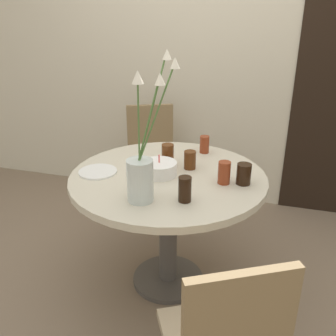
{
  "coord_description": "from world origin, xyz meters",
  "views": [
    {
      "loc": [
        0.55,
        -1.85,
        1.62
      ],
      "look_at": [
        0.0,
        0.0,
        0.79
      ],
      "focal_mm": 40.0,
      "sensor_mm": 36.0,
      "label": 1
    }
  ],
  "objects_px": {
    "drink_glass_5": "(224,173)",
    "drink_glass_4": "(244,174)",
    "birthday_cake": "(159,168)",
    "drink_glass_1": "(168,154)",
    "chair_near_front": "(152,155)",
    "drink_glass_3": "(204,144)",
    "drink_glass_2": "(190,160)",
    "drink_glass_0": "(185,189)",
    "side_plate": "(98,172)",
    "flower_vase": "(142,168)"
  },
  "relations": [
    {
      "from": "flower_vase",
      "to": "chair_near_front",
      "type": "bearing_deg",
      "value": 106.99
    },
    {
      "from": "chair_near_front",
      "to": "side_plate",
      "type": "height_order",
      "value": "chair_near_front"
    },
    {
      "from": "drink_glass_0",
      "to": "birthday_cake",
      "type": "bearing_deg",
      "value": 129.12
    },
    {
      "from": "drink_glass_3",
      "to": "drink_glass_4",
      "type": "distance_m",
      "value": 0.5
    },
    {
      "from": "drink_glass_3",
      "to": "drink_glass_5",
      "type": "relative_size",
      "value": 0.91
    },
    {
      "from": "birthday_cake",
      "to": "drink_glass_3",
      "type": "height_order",
      "value": "birthday_cake"
    },
    {
      "from": "drink_glass_4",
      "to": "drink_glass_5",
      "type": "bearing_deg",
      "value": -167.49
    },
    {
      "from": "birthday_cake",
      "to": "drink_glass_0",
      "type": "xyz_separation_m",
      "value": [
        0.21,
        -0.26,
        0.03
      ]
    },
    {
      "from": "side_plate",
      "to": "drink_glass_2",
      "type": "xyz_separation_m",
      "value": [
        0.49,
        0.21,
        0.05
      ]
    },
    {
      "from": "drink_glass_2",
      "to": "drink_glass_5",
      "type": "relative_size",
      "value": 0.87
    },
    {
      "from": "drink_glass_1",
      "to": "drink_glass_5",
      "type": "relative_size",
      "value": 0.97
    },
    {
      "from": "drink_glass_2",
      "to": "flower_vase",
      "type": "bearing_deg",
      "value": -106.39
    },
    {
      "from": "chair_near_front",
      "to": "drink_glass_5",
      "type": "distance_m",
      "value": 1.18
    },
    {
      "from": "birthday_cake",
      "to": "drink_glass_5",
      "type": "height_order",
      "value": "drink_glass_5"
    },
    {
      "from": "drink_glass_3",
      "to": "drink_glass_4",
      "type": "relative_size",
      "value": 0.99
    },
    {
      "from": "drink_glass_0",
      "to": "drink_glass_5",
      "type": "height_order",
      "value": "drink_glass_0"
    },
    {
      "from": "drink_glass_1",
      "to": "birthday_cake",
      "type": "bearing_deg",
      "value": -89.3
    },
    {
      "from": "chair_near_front",
      "to": "birthday_cake",
      "type": "relative_size",
      "value": 4.45
    },
    {
      "from": "drink_glass_5",
      "to": "side_plate",
      "type": "bearing_deg",
      "value": -174.99
    },
    {
      "from": "chair_near_front",
      "to": "drink_glass_5",
      "type": "xyz_separation_m",
      "value": [
        0.71,
        -0.89,
        0.31
      ]
    },
    {
      "from": "drink_glass_0",
      "to": "drink_glass_3",
      "type": "distance_m",
      "value": 0.68
    },
    {
      "from": "flower_vase",
      "to": "drink_glass_0",
      "type": "xyz_separation_m",
      "value": [
        0.2,
        0.05,
        -0.11
      ]
    },
    {
      "from": "drink_glass_1",
      "to": "drink_glass_0",
      "type": "bearing_deg",
      "value": -63.78
    },
    {
      "from": "side_plate",
      "to": "drink_glass_1",
      "type": "xyz_separation_m",
      "value": [
        0.34,
        0.25,
        0.05
      ]
    },
    {
      "from": "birthday_cake",
      "to": "drink_glass_0",
      "type": "height_order",
      "value": "drink_glass_0"
    },
    {
      "from": "birthday_cake",
      "to": "drink_glass_2",
      "type": "distance_m",
      "value": 0.2
    },
    {
      "from": "birthday_cake",
      "to": "drink_glass_1",
      "type": "bearing_deg",
      "value": 90.7
    },
    {
      "from": "drink_glass_0",
      "to": "drink_glass_4",
      "type": "xyz_separation_m",
      "value": [
        0.25,
        0.28,
        -0.01
      ]
    },
    {
      "from": "drink_glass_2",
      "to": "drink_glass_5",
      "type": "height_order",
      "value": "drink_glass_5"
    },
    {
      "from": "side_plate",
      "to": "drink_glass_5",
      "type": "xyz_separation_m",
      "value": [
        0.71,
        0.06,
        0.06
      ]
    },
    {
      "from": "drink_glass_0",
      "to": "drink_glass_5",
      "type": "xyz_separation_m",
      "value": [
        0.15,
        0.25,
        -0.0
      ]
    },
    {
      "from": "chair_near_front",
      "to": "birthday_cake",
      "type": "bearing_deg",
      "value": -92.97
    },
    {
      "from": "birthday_cake",
      "to": "drink_glass_4",
      "type": "bearing_deg",
      "value": 1.75
    },
    {
      "from": "chair_near_front",
      "to": "drink_glass_2",
      "type": "bearing_deg",
      "value": -81.09
    },
    {
      "from": "chair_near_front",
      "to": "drink_glass_1",
      "type": "distance_m",
      "value": 0.85
    },
    {
      "from": "side_plate",
      "to": "drink_glass_2",
      "type": "height_order",
      "value": "drink_glass_2"
    },
    {
      "from": "drink_glass_3",
      "to": "drink_glass_5",
      "type": "height_order",
      "value": "drink_glass_5"
    },
    {
      "from": "drink_glass_0",
      "to": "chair_near_front",
      "type": "bearing_deg",
      "value": 116.17
    },
    {
      "from": "drink_glass_1",
      "to": "drink_glass_3",
      "type": "height_order",
      "value": "drink_glass_1"
    },
    {
      "from": "drink_glass_2",
      "to": "drink_glass_4",
      "type": "bearing_deg",
      "value": -20.46
    },
    {
      "from": "drink_glass_1",
      "to": "drink_glass_4",
      "type": "distance_m",
      "value": 0.5
    },
    {
      "from": "chair_near_front",
      "to": "drink_glass_1",
      "type": "height_order",
      "value": "chair_near_front"
    },
    {
      "from": "side_plate",
      "to": "drink_glass_0",
      "type": "bearing_deg",
      "value": -18.94
    },
    {
      "from": "chair_near_front",
      "to": "drink_glass_0",
      "type": "bearing_deg",
      "value": -88.37
    },
    {
      "from": "drink_glass_1",
      "to": "drink_glass_5",
      "type": "xyz_separation_m",
      "value": [
        0.37,
        -0.18,
        0.0
      ]
    },
    {
      "from": "flower_vase",
      "to": "drink_glass_4",
      "type": "xyz_separation_m",
      "value": [
        0.45,
        0.32,
        -0.12
      ]
    },
    {
      "from": "drink_glass_2",
      "to": "drink_glass_3",
      "type": "height_order",
      "value": "drink_glass_3"
    },
    {
      "from": "drink_glass_5",
      "to": "drink_glass_2",
      "type": "bearing_deg",
      "value": 147.15
    },
    {
      "from": "drink_glass_5",
      "to": "drink_glass_4",
      "type": "bearing_deg",
      "value": 12.51
    },
    {
      "from": "birthday_cake",
      "to": "drink_glass_0",
      "type": "bearing_deg",
      "value": -50.88
    }
  ]
}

